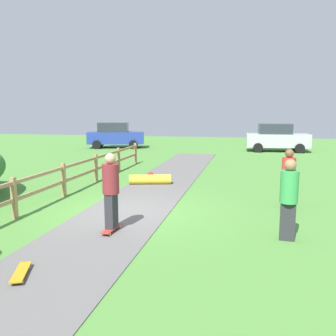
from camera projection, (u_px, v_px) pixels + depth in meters
ground_plane at (127, 212)px, 10.08m from camera, size 60.00×60.00×0.00m
asphalt_path at (127, 211)px, 10.08m from camera, size 2.40×28.00×0.02m
wooden_fence at (41, 184)px, 10.53m from camera, size 0.12×18.12×1.10m
skater_riding at (111, 188)px, 8.21m from camera, size 0.40×0.81×1.82m
skater_fallen at (150, 179)px, 13.85m from camera, size 1.61×1.38×0.36m
skateboard_loose at (21, 272)px, 6.08m from camera, size 0.49×0.82×0.08m
bystander_red at (288, 176)px, 10.30m from camera, size 0.53×0.53×1.71m
bystander_green at (289, 196)px, 7.72m from camera, size 0.41×0.41×1.77m
parked_car_blue at (115, 135)px, 27.56m from camera, size 4.49×2.77×1.92m
parked_car_silver at (277, 138)px, 25.04m from camera, size 4.28×2.16×1.92m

